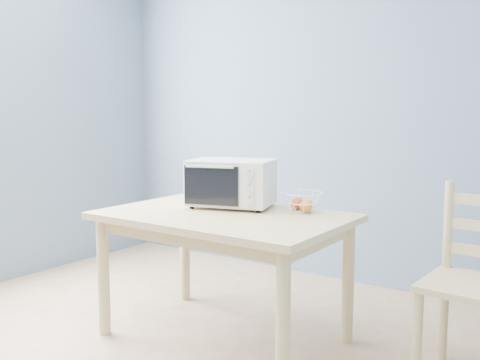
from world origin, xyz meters
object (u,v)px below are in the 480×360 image
Objects in this scene: toaster_oven at (228,182)px; fruit_basket at (302,202)px; dining_table at (224,231)px; dining_chair at (477,289)px.

toaster_oven is 0.48m from fruit_basket.
dining_chair reaches higher than dining_table.
dining_chair is (1.44, 0.08, -0.42)m from toaster_oven.
dining_chair is at bearing 11.40° from dining_table.
fruit_basket is at bearing 41.32° from dining_table.
dining_table is 1.43× the size of dining_chair.
dining_table is 1.37m from dining_chair.
dining_table is 0.34m from toaster_oven.
fruit_basket is at bearing -178.91° from dining_chair.
fruit_basket is (0.35, 0.31, 0.16)m from dining_table.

